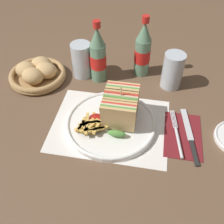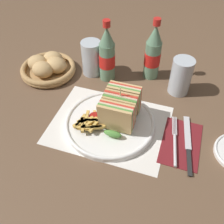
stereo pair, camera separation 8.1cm
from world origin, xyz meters
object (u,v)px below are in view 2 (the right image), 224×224
club_sandwich (120,109)px  glass_near (181,76)px  plate_main (110,123)px  knife (188,144)px  fork (175,145)px  coke_bottle_far (153,53)px  coke_bottle_near (107,55)px  glass_far (92,60)px  bread_basket (48,68)px

club_sandwich → glass_near: club_sandwich is taller
plate_main → knife: bearing=-1.0°
fork → coke_bottle_far: coke_bottle_far is taller
fork → coke_bottle_far: size_ratio=0.81×
plate_main → coke_bottle_far: 0.31m
coke_bottle_near → glass_far: bearing=170.1°
plate_main → glass_near: size_ratio=2.16×
plate_main → coke_bottle_near: size_ratio=1.23×
bread_basket → coke_bottle_far: bearing=16.0°
club_sandwich → fork: 0.19m
coke_bottle_far → fork: bearing=-65.3°
fork → coke_bottle_far: 0.35m
fork → knife: size_ratio=0.86×
club_sandwich → fork: (0.18, -0.03, -0.06)m
knife → glass_far: bearing=138.9°
glass_far → bread_basket: 0.17m
glass_far → coke_bottle_near: bearing=-9.9°
plate_main → fork: plate_main is taller
glass_far → knife: bearing=-31.5°
coke_bottle_near → bread_basket: size_ratio=1.11×
club_sandwich → fork: bearing=-10.7°
coke_bottle_far → bread_basket: 0.40m
knife → coke_bottle_near: (-0.33, 0.23, 0.09)m
glass_near → coke_bottle_far: bearing=153.7°
plate_main → bread_basket: 0.36m
glass_near → bread_basket: bearing=-174.0°
club_sandwich → glass_far: 0.29m
coke_bottle_far → glass_far: 0.23m
club_sandwich → coke_bottle_far: coke_bottle_far is taller
bread_basket → coke_bottle_near: bearing=11.6°
club_sandwich → knife: club_sandwich is taller
plate_main → coke_bottle_far: (0.07, 0.29, 0.09)m
club_sandwich → glass_near: 0.27m
plate_main → coke_bottle_near: bearing=111.0°
coke_bottle_far → glass_near: 0.13m
plate_main → fork: 0.21m
plate_main → coke_bottle_near: 0.26m
bread_basket → club_sandwich: bearing=-26.2°
coke_bottle_far → glass_near: bearing=-26.3°
fork → coke_bottle_near: (-0.29, 0.25, 0.09)m
knife → coke_bottle_near: size_ratio=0.95×
plate_main → knife: plate_main is taller
coke_bottle_near → coke_bottle_far: size_ratio=1.00×
coke_bottle_near → glass_far: 0.08m
glass_far → plate_main: bearing=-57.4°
plate_main → glass_near: 0.30m
bread_basket → glass_near: bearing=6.0°
knife → glass_near: (-0.07, 0.24, 0.06)m
fork → glass_far: size_ratio=1.42×
plate_main → glass_near: bearing=52.5°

